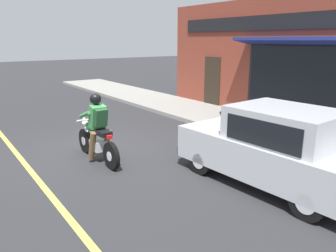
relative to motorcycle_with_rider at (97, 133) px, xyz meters
name	(u,v)px	position (x,y,z in m)	size (l,w,h in m)	color
ground_plane	(102,152)	(0.32, 0.47, -0.68)	(80.00, 80.00, 0.00)	#2B2B2D
sidewalk_curb	(183,108)	(5.28, 3.47, -0.61)	(2.60, 22.00, 0.14)	gray
lane_stripe	(3,137)	(-1.48, 3.47, -0.67)	(0.12, 19.80, 0.01)	#D1C64C
storefront_building	(279,60)	(6.81, 0.09, 1.43)	(1.25, 10.81, 4.20)	brown
motorcycle_with_rider	(97,133)	(0.00, 0.00, 0.00)	(0.56, 2.02, 1.62)	black
car_hatchback	(274,148)	(2.24, -3.25, 0.09)	(1.83, 3.86, 1.57)	black
fire_hydrant	(305,120)	(5.50, -1.86, -0.11)	(0.36, 0.24, 0.88)	red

